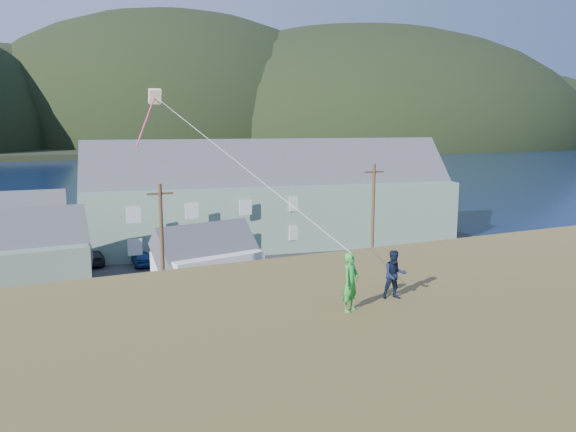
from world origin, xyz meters
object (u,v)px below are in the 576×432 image
object	(u,v)px
wharf	(57,224)
shed_palegreen_near	(16,255)
kite_flyer_green	(351,282)
shed_palegreen_far	(2,229)
shed_white	(207,260)
kite_flyer_navy	(395,275)
lodge	(273,196)

from	to	relation	value
wharf	shed_palegreen_near	bearing A→B (deg)	-98.16
shed_palegreen_near	kite_flyer_green	xyz separation A→B (m)	(9.47, -32.04, 5.25)
wharf	shed_palegreen_far	size ratio (longest dim) A/B	2.23
shed_palegreen_far	shed_palegreen_near	bearing A→B (deg)	-80.18
shed_white	kite_flyer_navy	bearing A→B (deg)	-104.56
shed_palegreen_far	kite_flyer_navy	world-z (taller)	kite_flyer_navy
lodge	shed_white	distance (m)	17.13
wharf	shed_white	xyz separation A→B (m)	(9.21, -32.53, 1.88)
wharf	shed_palegreen_far	xyz separation A→B (m)	(-5.24, -15.83, 2.46)
lodge	kite_flyer_green	size ratio (longest dim) A/B	22.63
shed_white	kite_flyer_green	world-z (taller)	kite_flyer_green
shed_white	shed_palegreen_far	distance (m)	22.09
shed_palegreen_near	shed_white	world-z (taller)	shed_palegreen_near
shed_palegreen_near	kite_flyer_green	size ratio (longest dim) A/B	6.15
wharf	kite_flyer_navy	world-z (taller)	kite_flyer_navy
shed_palegreen_near	shed_palegreen_far	world-z (taller)	shed_palegreen_far
shed_palegreen_near	kite_flyer_navy	size ratio (longest dim) A/B	6.94
lodge	shed_palegreen_far	bearing A→B (deg)	-179.17
wharf	kite_flyer_navy	bearing A→B (deg)	-82.86
shed_palegreen_near	shed_white	size ratio (longest dim) A/B	1.25
shed_palegreen_far	kite_flyer_navy	xyz separation A→B (m)	(12.61, -43.00, 5.05)
shed_palegreen_near	shed_white	xyz separation A→B (m)	(13.10, -5.34, -0.47)
kite_flyer_navy	shed_palegreen_far	bearing A→B (deg)	123.45
shed_palegreen_far	kite_flyer_navy	bearing A→B (deg)	-70.58
kite_flyer_navy	shed_white	bearing A→B (deg)	103.11
shed_white	kite_flyer_navy	distance (m)	26.96
lodge	wharf	bearing A→B (deg)	145.06
shed_palegreen_near	kite_flyer_navy	distance (m)	33.98
lodge	shed_white	xyz separation A→B (m)	(-10.92, -12.92, -2.71)
wharf	shed_palegreen_near	world-z (taller)	shed_palegreen_near
lodge	kite_flyer_green	world-z (taller)	lodge
wharf	shed_palegreen_near	size ratio (longest dim) A/B	2.48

